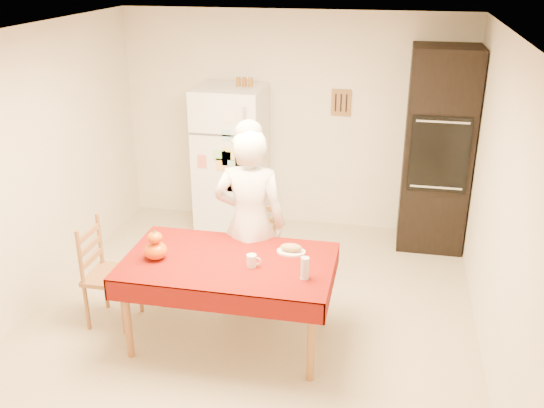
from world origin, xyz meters
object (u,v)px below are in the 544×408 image
(chair_far, at_px, (254,244))
(wine_glass, at_px, (305,268))
(seated_woman, at_px, (250,224))
(coffee_mug, at_px, (252,261))
(bread_plate, at_px, (291,252))
(oven_cabinet, at_px, (437,151))
(dining_table, at_px, (229,268))
(pumpkin_lower, at_px, (156,251))
(refrigerator, at_px, (231,160))
(chair_left, at_px, (104,269))

(chair_far, relative_size, wine_glass, 5.40)
(chair_far, relative_size, seated_woman, 0.55)
(coffee_mug, xyz_separation_m, bread_plate, (0.27, 0.29, -0.04))
(oven_cabinet, distance_m, wine_glass, 2.65)
(dining_table, height_order, seated_woman, seated_woman)
(pumpkin_lower, bearing_deg, wine_glass, -3.58)
(oven_cabinet, bearing_deg, refrigerator, -178.82)
(dining_table, xyz_separation_m, pumpkin_lower, (-0.58, -0.09, 0.14))
(oven_cabinet, bearing_deg, chair_far, -139.60)
(oven_cabinet, distance_m, chair_left, 3.64)
(dining_table, relative_size, coffee_mug, 17.00)
(oven_cabinet, distance_m, pumpkin_lower, 3.29)
(pumpkin_lower, distance_m, wine_glass, 1.23)
(bread_plate, bearing_deg, oven_cabinet, 58.68)
(chair_far, bearing_deg, bread_plate, -53.42)
(oven_cabinet, relative_size, wine_glass, 12.50)
(refrigerator, distance_m, bread_plate, 2.24)
(refrigerator, bearing_deg, oven_cabinet, 1.18)
(pumpkin_lower, xyz_separation_m, wine_glass, (1.23, -0.08, 0.02))
(seated_woman, relative_size, bread_plate, 7.25)
(wine_glass, relative_size, bread_plate, 0.73)
(chair_far, bearing_deg, dining_table, -92.56)
(oven_cabinet, distance_m, dining_table, 2.86)
(oven_cabinet, bearing_deg, bread_plate, -121.32)
(coffee_mug, distance_m, pumpkin_lower, 0.79)
(chair_far, bearing_deg, coffee_mug, -79.15)
(pumpkin_lower, relative_size, bread_plate, 0.79)
(bread_plate, bearing_deg, chair_left, -174.66)
(coffee_mug, relative_size, pumpkin_lower, 0.53)
(seated_woman, bearing_deg, oven_cabinet, -136.48)
(chair_left, xyz_separation_m, bread_plate, (1.63, 0.15, 0.26))
(refrigerator, distance_m, wine_glass, 2.67)
(refrigerator, distance_m, chair_left, 2.23)
(wine_glass, height_order, bread_plate, wine_glass)
(refrigerator, bearing_deg, seated_woman, -69.63)
(oven_cabinet, xyz_separation_m, chair_far, (-1.69, -1.44, -0.59))
(wine_glass, bearing_deg, bread_plate, 113.70)
(chair_far, distance_m, pumpkin_lower, 1.13)
(dining_table, distance_m, seated_woman, 0.53)
(dining_table, relative_size, seated_woman, 0.98)
(coffee_mug, bearing_deg, wine_glass, -13.30)
(oven_cabinet, xyz_separation_m, chair_left, (-2.86, -2.18, -0.59))
(coffee_mug, bearing_deg, chair_left, 174.09)
(oven_cabinet, bearing_deg, seated_woman, -133.15)
(seated_woman, bearing_deg, refrigerator, -72.96)
(seated_woman, xyz_separation_m, bread_plate, (0.41, -0.27, -0.10))
(dining_table, height_order, chair_far, chair_far)
(chair_left, bearing_deg, coffee_mug, -95.83)
(chair_far, bearing_deg, seated_woman, -83.57)
(refrigerator, distance_m, dining_table, 2.29)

